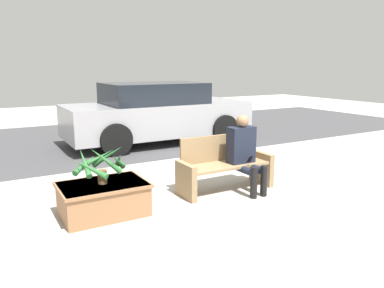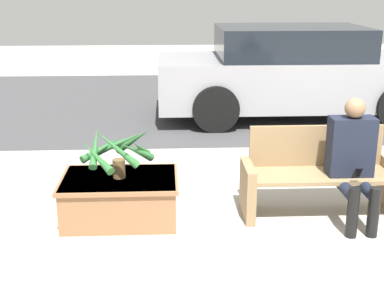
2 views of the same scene
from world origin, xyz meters
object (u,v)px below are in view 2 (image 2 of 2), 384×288
at_px(person_seated, 353,157).
at_px(planter_box, 120,197).
at_px(bench, 319,175).
at_px(potted_plant, 118,150).
at_px(parked_car, 294,73).

distance_m(person_seated, planter_box, 2.25).
relative_size(person_seated, planter_box, 1.07).
distance_m(bench, potted_plant, 1.99).
bearing_deg(potted_plant, planter_box, -55.61).
xyz_separation_m(planter_box, parked_car, (2.60, 3.97, 0.52)).
bearing_deg(potted_plant, parked_car, 56.73).
height_order(person_seated, planter_box, person_seated).
height_order(potted_plant, parked_car, parked_car).
xyz_separation_m(potted_plant, parked_car, (2.60, 3.97, 0.05)).
bearing_deg(potted_plant, person_seated, -3.19).
bearing_deg(parked_car, bench, -99.33).
xyz_separation_m(bench, parked_car, (0.64, 3.90, 0.37)).
distance_m(bench, parked_car, 3.97).
distance_m(planter_box, potted_plant, 0.47).
bearing_deg(bench, person_seated, -36.25).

